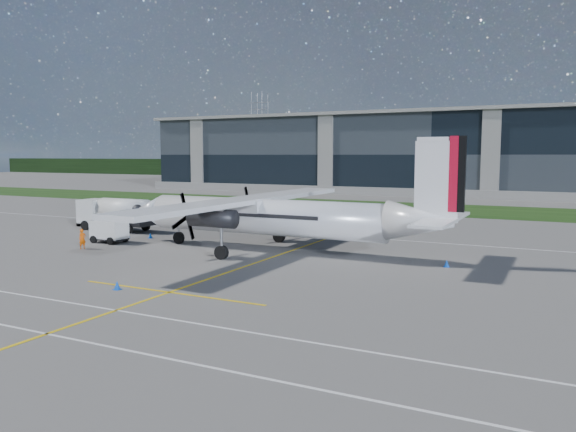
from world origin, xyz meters
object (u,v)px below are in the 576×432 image
object	(u,v)px
ground_crew_person	(82,238)
safety_cone_fwd	(127,235)
baggage_tug	(109,232)
pylon_west	(260,134)
safety_cone_nose_stbd	(150,235)
safety_cone_portwing	(117,285)
safety_cone_stbdwing	(314,226)
safety_cone_tail	(447,263)
turboprop_aircraft	(276,196)
fuel_tanker_truck	(111,214)

from	to	relation	value
ground_crew_person	safety_cone_fwd	distance (m)	6.55
baggage_tug	pylon_west	bearing A→B (deg)	114.99
pylon_west	safety_cone_nose_stbd	bearing A→B (deg)	-63.99
safety_cone_portwing	safety_cone_nose_stbd	size ratio (longest dim) A/B	1.00
baggage_tug	safety_cone_portwing	xyz separation A→B (m)	(12.75, -12.46, -0.70)
safety_cone_stbdwing	safety_cone_tail	bearing A→B (deg)	-40.94
pylon_west	safety_cone_fwd	size ratio (longest dim) A/B	60.00
safety_cone_portwing	safety_cone_tail	distance (m)	21.01
safety_cone_fwd	safety_cone_nose_stbd	size ratio (longest dim) A/B	1.00
baggage_tug	turboprop_aircraft	bearing A→B (deg)	8.40
baggage_tug	safety_cone_nose_stbd	bearing A→B (deg)	67.76
ground_crew_person	safety_cone_stbdwing	xyz separation A→B (m)	(11.41, 19.41, -0.66)
pylon_west	safety_cone_nose_stbd	world-z (taller)	pylon_west
turboprop_aircraft	ground_crew_person	distance (m)	15.86
turboprop_aircraft	safety_cone_tail	bearing A→B (deg)	0.00
pylon_west	safety_cone_tail	bearing A→B (deg)	-56.22
safety_cone_fwd	safety_cone_stbdwing	size ratio (longest dim) A/B	1.00
safety_cone_tail	safety_cone_fwd	bearing A→B (deg)	178.45
turboprop_aircraft	fuel_tanker_truck	bearing A→B (deg)	169.32
turboprop_aircraft	safety_cone_tail	size ratio (longest dim) A/B	57.75
safety_cone_tail	fuel_tanker_truck	bearing A→B (deg)	173.38
pylon_west	safety_cone_stbdwing	world-z (taller)	pylon_west
safety_cone_nose_stbd	pylon_west	bearing A→B (deg)	116.01
baggage_tug	safety_cone_nose_stbd	xyz separation A→B (m)	(1.44, 3.53, -0.70)
ground_crew_person	safety_cone_tail	xyz separation A→B (m)	(27.31, 5.62, -0.66)
safety_cone_fwd	safety_cone_stbdwing	world-z (taller)	same
turboprop_aircraft	fuel_tanker_truck	xyz separation A→B (m)	(-20.63, 3.89, -2.73)
fuel_tanker_truck	pylon_west	bearing A→B (deg)	114.01
safety_cone_portwing	safety_cone_nose_stbd	world-z (taller)	same
turboprop_aircraft	baggage_tug	bearing A→B (deg)	-171.60
ground_crew_person	safety_cone_stbdwing	size ratio (longest dim) A/B	3.64
pylon_west	safety_cone_nose_stbd	distance (m)	157.38
turboprop_aircraft	ground_crew_person	bearing A→B (deg)	-158.75
baggage_tug	safety_cone_fwd	bearing A→B (deg)	104.65
baggage_tug	safety_cone_fwd	xyz separation A→B (m)	(-0.78, 2.98, -0.70)
baggage_tug	safety_cone_portwing	distance (m)	17.83
pylon_west	ground_crew_person	xyz separation A→B (m)	(67.77, -147.76, -14.09)
turboprop_aircraft	ground_crew_person	size ratio (longest dim) A/B	15.85
turboprop_aircraft	baggage_tug	world-z (taller)	turboprop_aircraft
ground_crew_person	safety_cone_tail	world-z (taller)	ground_crew_person
baggage_tug	safety_cone_nose_stbd	world-z (taller)	baggage_tug
safety_cone_portwing	fuel_tanker_truck	bearing A→B (deg)	134.84
safety_cone_stbdwing	safety_cone_portwing	world-z (taller)	same
ground_crew_person	safety_cone_portwing	distance (m)	15.24
safety_cone_stbdwing	fuel_tanker_truck	bearing A→B (deg)	-150.64
turboprop_aircraft	safety_cone_nose_stbd	bearing A→B (deg)	174.37
fuel_tanker_truck	ground_crew_person	distance (m)	11.36
fuel_tanker_truck	safety_cone_tail	size ratio (longest dim) A/B	17.08
ground_crew_person	safety_cone_stbdwing	bearing A→B (deg)	-15.23
safety_cone_stbdwing	safety_cone_portwing	distance (m)	28.47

